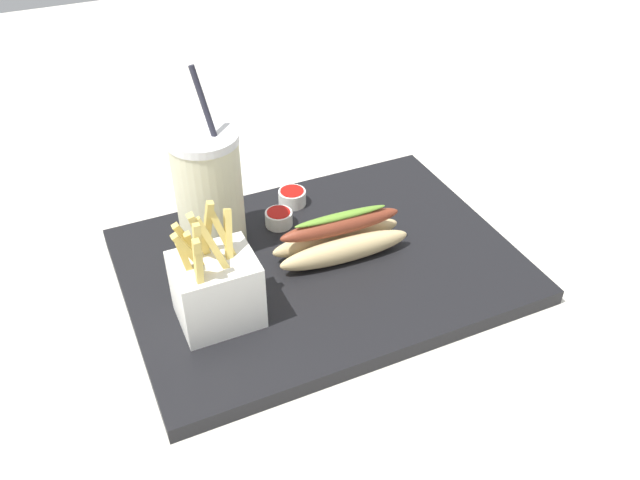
% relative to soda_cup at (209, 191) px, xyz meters
% --- Properties ---
extents(ground_plane, '(2.40, 2.40, 0.02)m').
position_rel_soda_cup_xyz_m(ground_plane, '(0.11, -0.08, -0.11)').
color(ground_plane, silver).
extents(food_tray, '(0.47, 0.35, 0.02)m').
position_rel_soda_cup_xyz_m(food_tray, '(0.11, -0.08, -0.09)').
color(food_tray, black).
rests_on(food_tray, ground_plane).
extents(soda_cup, '(0.08, 0.08, 0.24)m').
position_rel_soda_cup_xyz_m(soda_cup, '(0.00, 0.00, 0.00)').
color(soda_cup, beige).
rests_on(soda_cup, food_tray).
extents(fries_basket, '(0.09, 0.07, 0.15)m').
position_rel_soda_cup_xyz_m(fries_basket, '(-0.04, -0.13, -0.03)').
color(fries_basket, white).
rests_on(fries_basket, food_tray).
extents(hot_dog_1, '(0.17, 0.06, 0.06)m').
position_rel_soda_cup_xyz_m(hot_dog_1, '(0.14, -0.09, -0.06)').
color(hot_dog_1, '#E5C689').
rests_on(hot_dog_1, food_tray).
extents(ketchup_cup_1, '(0.04, 0.04, 0.02)m').
position_rel_soda_cup_xyz_m(ketchup_cup_1, '(0.09, 0.00, -0.07)').
color(ketchup_cup_1, white).
rests_on(ketchup_cup_1, food_tray).
extents(ketchup_cup_2, '(0.04, 0.04, 0.02)m').
position_rel_soda_cup_xyz_m(ketchup_cup_2, '(0.12, 0.04, -0.07)').
color(ketchup_cup_2, white).
rests_on(ketchup_cup_2, food_tray).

